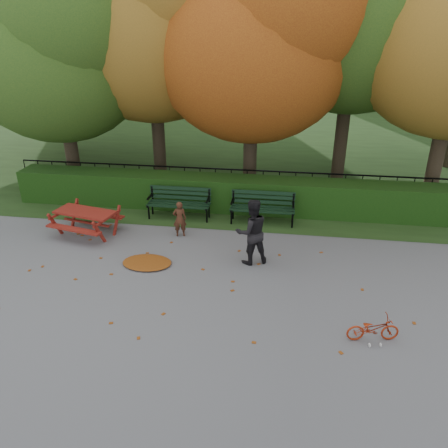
# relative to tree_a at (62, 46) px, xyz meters

# --- Properties ---
(ground) EXTENTS (90.00, 90.00, 0.00)m
(ground) POSITION_rel_tree_a_xyz_m (5.19, -5.58, -4.52)
(ground) COLOR slate
(ground) RESTS_ON ground
(grass_strip) EXTENTS (90.00, 90.00, 0.00)m
(grass_strip) POSITION_rel_tree_a_xyz_m (5.19, 8.42, -4.52)
(grass_strip) COLOR #1E3415
(grass_strip) RESTS_ON ground
(building_right) EXTENTS (9.00, 6.00, 12.00)m
(building_right) POSITION_rel_tree_a_xyz_m (13.19, 22.42, 1.48)
(building_right) COLOR #B6A691
(building_right) RESTS_ON ground
(hedge) EXTENTS (13.00, 0.90, 1.00)m
(hedge) POSITION_rel_tree_a_xyz_m (5.19, -1.08, -4.02)
(hedge) COLOR black
(hedge) RESTS_ON ground
(iron_fence) EXTENTS (14.00, 0.04, 1.02)m
(iron_fence) POSITION_rel_tree_a_xyz_m (5.19, -0.28, -3.98)
(iron_fence) COLOR black
(iron_fence) RESTS_ON ground
(tree_a) EXTENTS (5.88, 5.60, 7.48)m
(tree_a) POSITION_rel_tree_a_xyz_m (0.00, 0.00, 0.00)
(tree_a) COLOR black
(tree_a) RESTS_ON ground
(tree_b) EXTENTS (6.72, 6.40, 8.79)m
(tree_b) POSITION_rel_tree_a_xyz_m (2.74, 1.17, 0.88)
(tree_b) COLOR black
(tree_b) RESTS_ON ground
(tree_c) EXTENTS (6.30, 6.00, 8.00)m
(tree_c) POSITION_rel_tree_a_xyz_m (6.02, 0.38, 0.30)
(tree_c) COLOR black
(tree_c) RESTS_ON ground
(tree_f) EXTENTS (6.93, 6.60, 9.19)m
(tree_f) POSITION_rel_tree_a_xyz_m (-1.94, 3.66, 1.17)
(tree_f) COLOR black
(tree_f) RESTS_ON ground
(bench_left) EXTENTS (1.80, 0.57, 0.88)m
(bench_left) POSITION_rel_tree_a_xyz_m (3.89, -1.88, -4.00)
(bench_left) COLOR black
(bench_left) RESTS_ON ground
(bench_right) EXTENTS (1.80, 0.57, 0.88)m
(bench_right) POSITION_rel_tree_a_xyz_m (6.29, -1.88, -4.00)
(bench_right) COLOR black
(bench_right) RESTS_ON ground
(picnic_table) EXTENTS (1.82, 1.58, 0.77)m
(picnic_table) POSITION_rel_tree_a_xyz_m (1.70, -3.35, -3.99)
(picnic_table) COLOR maroon
(picnic_table) RESTS_ON ground
(leaf_pile) EXTENTS (1.33, 1.05, 0.08)m
(leaf_pile) POSITION_rel_tree_a_xyz_m (3.75, -4.65, -4.48)
(leaf_pile) COLOR #6C2A0C
(leaf_pile) RESTS_ON ground
(leaf_scatter) EXTENTS (9.00, 5.70, 0.01)m
(leaf_scatter) POSITION_rel_tree_a_xyz_m (5.19, -5.28, -4.51)
(leaf_scatter) COLOR #6C2A0C
(leaf_scatter) RESTS_ON ground
(child) EXTENTS (0.40, 0.32, 0.98)m
(child) POSITION_rel_tree_a_xyz_m (4.18, -3.07, -4.03)
(child) COLOR #452316
(child) RESTS_ON ground
(adult) EXTENTS (0.95, 0.87, 1.60)m
(adult) POSITION_rel_tree_a_xyz_m (6.17, -4.19, -3.72)
(adult) COLOR black
(adult) RESTS_ON ground
(bicycle) EXTENTS (0.98, 0.48, 0.49)m
(bicycle) POSITION_rel_tree_a_xyz_m (8.58, -6.67, -4.27)
(bicycle) COLOR #9B280E
(bicycle) RESTS_ON ground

